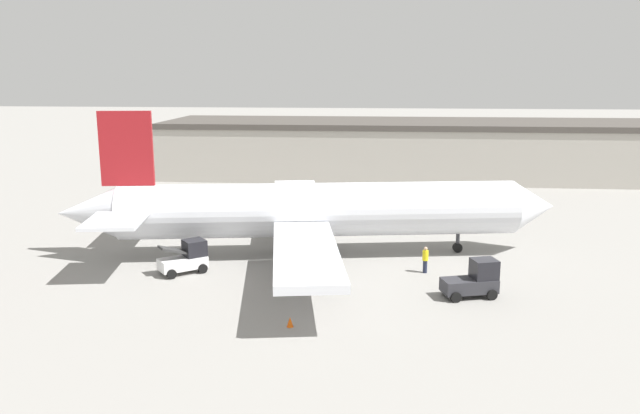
# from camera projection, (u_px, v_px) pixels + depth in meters

# --- Properties ---
(ground_plane) EXTENTS (400.00, 400.00, 0.00)m
(ground_plane) POSITION_uv_depth(u_px,v_px,m) (320.00, 255.00, 46.44)
(ground_plane) COLOR gray
(terminal_building) EXTENTS (66.95, 15.91, 7.20)m
(terminal_building) POSITION_uv_depth(u_px,v_px,m) (423.00, 149.00, 81.41)
(terminal_building) COLOR #ADA89E
(terminal_building) RESTS_ON ground_plane
(airplane) EXTENTS (36.56, 31.15, 10.69)m
(airplane) POSITION_uv_depth(u_px,v_px,m) (308.00, 211.00, 45.68)
(airplane) COLOR silver
(airplane) RESTS_ON ground_plane
(ground_crew_worker) EXTENTS (0.40, 0.40, 1.82)m
(ground_crew_worker) POSITION_uv_depth(u_px,v_px,m) (425.00, 259.00, 42.07)
(ground_crew_worker) COLOR #1E2338
(ground_crew_worker) RESTS_ON ground_plane
(baggage_tug) EXTENTS (3.54, 2.48, 2.31)m
(baggage_tug) POSITION_uv_depth(u_px,v_px,m) (474.00, 280.00, 37.55)
(baggage_tug) COLOR #2D2D33
(baggage_tug) RESTS_ON ground_plane
(belt_loader_truck) EXTENTS (3.37, 3.15, 2.18)m
(belt_loader_truck) POSITION_uv_depth(u_px,v_px,m) (186.00, 258.00, 42.14)
(belt_loader_truck) COLOR silver
(belt_loader_truck) RESTS_ON ground_plane
(safety_cone_near) EXTENTS (0.36, 0.36, 0.55)m
(safety_cone_near) POSITION_uv_depth(u_px,v_px,m) (290.00, 322.00, 33.19)
(safety_cone_near) COLOR #EF590F
(safety_cone_near) RESTS_ON ground_plane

